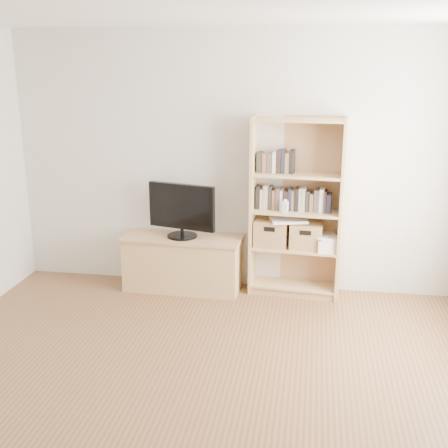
% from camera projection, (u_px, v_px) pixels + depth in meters
% --- Properties ---
extents(floor, '(4.50, 5.00, 0.01)m').
position_uv_depth(floor, '(175.00, 428.00, 3.63)').
color(floor, brown).
rests_on(floor, ground).
extents(back_wall, '(4.50, 0.02, 2.60)m').
position_uv_depth(back_wall, '(232.00, 163.00, 5.64)').
color(back_wall, beige).
rests_on(back_wall, floor).
extents(tv_stand, '(1.19, 0.48, 0.54)m').
position_uv_depth(tv_stand, '(183.00, 264.00, 5.79)').
color(tv_stand, tan).
rests_on(tv_stand, floor).
extents(bookshelf, '(0.91, 0.39, 1.78)m').
position_uv_depth(bookshelf, '(296.00, 209.00, 5.50)').
color(bookshelf, tan).
rests_on(bookshelf, floor).
extents(television, '(0.70, 0.23, 0.56)m').
position_uv_depth(television, '(182.00, 210.00, 5.63)').
color(television, black).
rests_on(television, tv_stand).
extents(books_row_mid, '(0.86, 0.19, 0.23)m').
position_uv_depth(books_row_mid, '(297.00, 199.00, 5.49)').
color(books_row_mid, black).
rests_on(books_row_mid, bookshelf).
extents(books_row_upper, '(0.39, 0.18, 0.20)m').
position_uv_depth(books_row_upper, '(278.00, 162.00, 5.44)').
color(books_row_upper, black).
rests_on(books_row_upper, bookshelf).
extents(baby_monitor, '(0.06, 0.05, 0.11)m').
position_uv_depth(baby_monitor, '(285.00, 207.00, 5.42)').
color(baby_monitor, white).
rests_on(baby_monitor, bookshelf).
extents(basket_left, '(0.35, 0.30, 0.27)m').
position_uv_depth(basket_left, '(272.00, 233.00, 5.62)').
color(basket_left, olive).
rests_on(basket_left, bookshelf).
extents(basket_right, '(0.33, 0.28, 0.25)m').
position_uv_depth(basket_right, '(306.00, 236.00, 5.54)').
color(basket_right, olive).
rests_on(basket_right, bookshelf).
extents(laptop, '(0.40, 0.32, 0.03)m').
position_uv_depth(laptop, '(289.00, 220.00, 5.53)').
color(laptop, white).
rests_on(laptop, basket_left).
extents(magazine_stack, '(0.22, 0.29, 0.13)m').
position_uv_depth(magazine_stack, '(326.00, 243.00, 5.52)').
color(magazine_stack, silver).
rests_on(magazine_stack, bookshelf).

